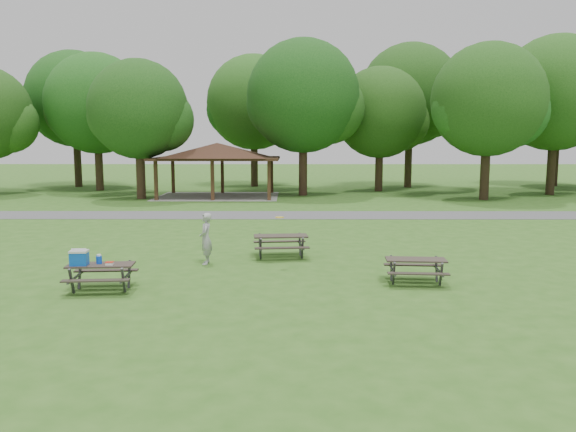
# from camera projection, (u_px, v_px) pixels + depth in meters

# --- Properties ---
(ground) EXTENTS (160.00, 160.00, 0.00)m
(ground) POSITION_uv_depth(u_px,v_px,m) (252.00, 281.00, 15.66)
(ground) COLOR #305E1B
(ground) RESTS_ON ground
(asphalt_path) EXTENTS (120.00, 3.20, 0.02)m
(asphalt_path) POSITION_uv_depth(u_px,v_px,m) (270.00, 215.00, 29.53)
(asphalt_path) COLOR #4D4D50
(asphalt_path) RESTS_ON ground
(pavilion) EXTENTS (8.60, 7.01, 3.76)m
(pavilion) POSITION_uv_depth(u_px,v_px,m) (217.00, 153.00, 39.05)
(pavilion) COLOR #332112
(pavilion) RESTS_ON ground
(tree_row_c) EXTENTS (8.19, 7.80, 10.67)m
(tree_row_c) POSITION_uv_depth(u_px,v_px,m) (98.00, 107.00, 43.61)
(tree_row_c) COLOR #322216
(tree_row_c) RESTS_ON ground
(tree_row_d) EXTENTS (6.93, 6.60, 9.27)m
(tree_row_d) POSITION_uv_depth(u_px,v_px,m) (140.00, 112.00, 37.25)
(tree_row_d) COLOR #322216
(tree_row_d) RESTS_ON ground
(tree_row_e) EXTENTS (8.40, 8.00, 11.02)m
(tree_row_e) POSITION_uv_depth(u_px,v_px,m) (305.00, 100.00, 39.55)
(tree_row_e) COLOR #311E15
(tree_row_e) RESTS_ON ground
(tree_row_f) EXTENTS (7.35, 7.00, 9.55)m
(tree_row_f) POSITION_uv_depth(u_px,v_px,m) (381.00, 115.00, 43.13)
(tree_row_f) COLOR #302015
(tree_row_f) RESTS_ON ground
(tree_row_g) EXTENTS (7.77, 7.40, 10.25)m
(tree_row_g) POSITION_uv_depth(u_px,v_px,m) (489.00, 103.00, 36.60)
(tree_row_g) COLOR black
(tree_row_g) RESTS_ON ground
(tree_row_h) EXTENTS (8.61, 8.20, 11.37)m
(tree_row_h) POSITION_uv_depth(u_px,v_px,m) (557.00, 97.00, 39.95)
(tree_row_h) COLOR black
(tree_row_h) RESTS_ON ground
(tree_deep_a) EXTENTS (8.40, 8.00, 11.38)m
(tree_deep_a) POSITION_uv_depth(u_px,v_px,m) (76.00, 102.00, 47.01)
(tree_deep_a) COLOR black
(tree_deep_a) RESTS_ON ground
(tree_deep_b) EXTENTS (8.40, 8.00, 11.13)m
(tree_deep_b) POSITION_uv_depth(u_px,v_px,m) (255.00, 105.00, 47.48)
(tree_deep_b) COLOR black
(tree_deep_b) RESTS_ON ground
(tree_deep_c) EXTENTS (8.82, 8.40, 11.90)m
(tree_deep_c) POSITION_uv_depth(u_px,v_px,m) (411.00, 98.00, 46.37)
(tree_deep_c) COLOR #302215
(tree_deep_c) RESTS_ON ground
(tree_deep_d) EXTENTS (8.40, 8.00, 11.27)m
(tree_deep_d) POSITION_uv_depth(u_px,v_px,m) (560.00, 104.00, 47.87)
(tree_deep_d) COLOR black
(tree_deep_d) RESTS_ON ground
(picnic_table_near) EXTENTS (1.78, 1.48, 1.17)m
(picnic_table_near) POSITION_uv_depth(u_px,v_px,m) (94.00, 266.00, 14.54)
(picnic_table_near) COLOR #302722
(picnic_table_near) RESTS_ON ground
(picnic_table_middle) EXTENTS (1.92, 1.60, 0.78)m
(picnic_table_middle) POSITION_uv_depth(u_px,v_px,m) (281.00, 241.00, 18.78)
(picnic_table_middle) COLOR #312A23
(picnic_table_middle) RESTS_ON ground
(picnic_table_far) EXTENTS (1.72, 1.42, 0.71)m
(picnic_table_far) POSITION_uv_depth(u_px,v_px,m) (416.00, 265.00, 15.36)
(picnic_table_far) COLOR #312A24
(picnic_table_far) RESTS_ON ground
(frisbee_in_flight) EXTENTS (0.34, 0.34, 0.02)m
(frisbee_in_flight) POSITION_uv_depth(u_px,v_px,m) (280.00, 217.00, 17.20)
(frisbee_in_flight) COLOR yellow
(frisbee_in_flight) RESTS_ON ground
(frisbee_thrower) EXTENTS (0.43, 0.62, 1.63)m
(frisbee_thrower) POSITION_uv_depth(u_px,v_px,m) (206.00, 239.00, 17.73)
(frisbee_thrower) COLOR #A2A2A4
(frisbee_thrower) RESTS_ON ground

